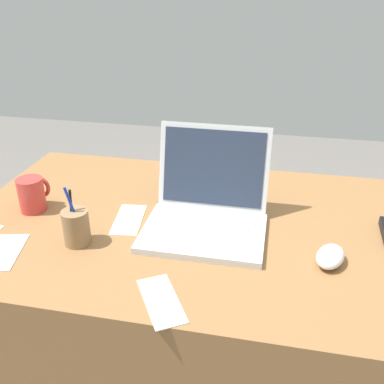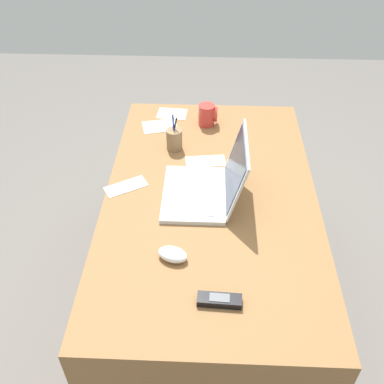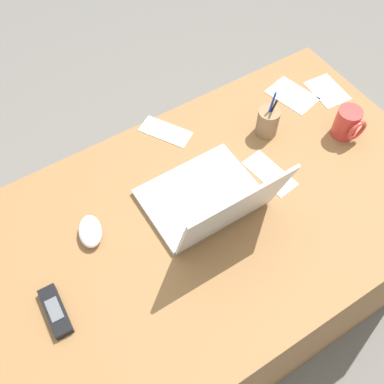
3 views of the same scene
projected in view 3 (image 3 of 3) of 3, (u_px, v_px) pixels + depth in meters
The scene contains 11 objects.
ground_plane at pixel (207, 304), 1.93m from camera, with size 6.00×6.00×0.00m, color slate.
desk at pixel (210, 267), 1.61m from camera, with size 1.39×0.82×0.76m, color olive.
laptop at pixel (211, 201), 1.25m from camera, with size 0.32×0.31×0.25m.
computer_mouse at pixel (90, 231), 1.24m from camera, with size 0.06×0.10×0.04m, color white.
coffee_mug_white at pixel (348, 123), 1.41m from camera, with size 0.08×0.09×0.10m.
cordless_phone at pixel (55, 311), 1.12m from camera, with size 0.05×0.14×0.03m.
pen_holder at pixel (268, 122), 1.42m from camera, with size 0.07×0.07×0.16m.
paper_note_near_laptop at pixel (292, 95), 1.55m from camera, with size 0.11×0.16×0.00m, color white.
paper_note_left at pixel (270, 173), 1.37m from camera, with size 0.08×0.17×0.00m, color white.
paper_note_right at pixel (166, 132), 1.46m from camera, with size 0.07×0.17×0.00m, color white.
paper_note_front at pixel (327, 91), 1.56m from camera, with size 0.10×0.14×0.00m, color white.
Camera 3 is at (0.41, 0.53, 1.87)m, focal length 42.44 mm.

